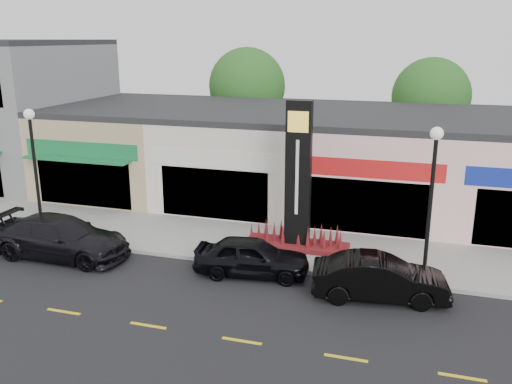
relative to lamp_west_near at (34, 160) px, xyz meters
The scene contains 14 objects.
ground 9.07m from the lamp_west_near, 17.35° to the right, with size 120.00×120.00×0.00m, color black.
sidewalk 8.89m from the lamp_west_near, 13.02° to the left, with size 52.00×4.30×0.15m, color gray.
curb 8.70m from the lamp_west_near, ahead, with size 52.00×0.20×0.15m, color gray.
shop_beige 9.04m from the lamp_west_near, 93.19° to the left, with size 7.00×10.85×4.80m.
shop_cream 11.13m from the lamp_west_near, 54.08° to the left, with size 7.00×10.01×4.80m.
shop_pink_w 16.25m from the lamp_west_near, 33.61° to the left, with size 7.00×10.01×4.80m.
tree_rear_west 17.55m from the lamp_west_near, 76.76° to the left, with size 5.20×5.20×7.83m.
tree_rear_mid 23.39m from the lamp_west_near, 46.74° to the left, with size 4.80×4.80×7.29m.
lamp_west_near is the anchor object (origin of this frame).
lamp_east_near 16.00m from the lamp_west_near, ahead, with size 0.44×0.44×5.47m.
pylon_sign 11.19m from the lamp_west_near, ahead, with size 4.20×1.30×6.00m.
car_dark_sedan 3.79m from the lamp_west_near, 36.71° to the right, with size 5.62×2.28×1.63m, color black.
car_black_sedan 10.36m from the lamp_west_near, ahead, with size 4.21×1.69×1.43m, color black.
car_black_conv 14.92m from the lamp_west_near, ahead, with size 4.47×1.56×1.47m, color black.
Camera 1 is at (7.39, -16.13, 8.46)m, focal length 38.00 mm.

